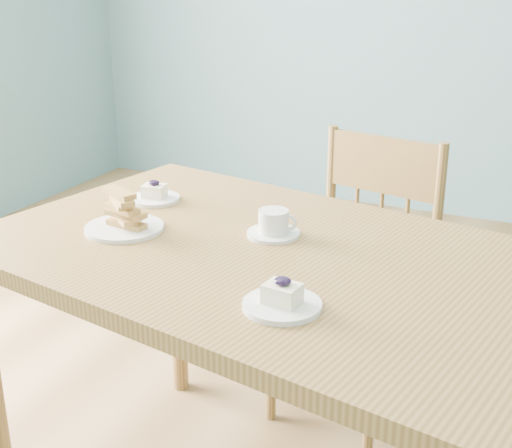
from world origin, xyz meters
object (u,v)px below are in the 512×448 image
at_px(biscotti_plate, 124,217).
at_px(coffee_cup, 274,225).
at_px(cheesecake_plate_far, 154,195).
at_px(cheesecake_plate_near, 282,300).
at_px(dining_table, 289,288).
at_px(dining_chair, 357,281).

bearing_deg(biscotti_plate, coffee_cup, 19.32).
bearing_deg(biscotti_plate, cheesecake_plate_far, 104.21).
distance_m(cheesecake_plate_near, cheesecake_plate_far, 0.72).
distance_m(cheesecake_plate_near, biscotti_plate, 0.56).
bearing_deg(dining_table, biscotti_plate, -166.99).
bearing_deg(biscotti_plate, cheesecake_plate_near, -23.07).
distance_m(coffee_cup, biscotti_plate, 0.37).
xyz_separation_m(dining_chair, cheesecake_plate_far, (-0.47, -0.41, 0.34)).
distance_m(dining_table, cheesecake_plate_near, 0.27).
bearing_deg(dining_table, dining_chair, 102.32).
bearing_deg(biscotti_plate, dining_chair, 56.95).
xyz_separation_m(cheesecake_plate_far, coffee_cup, (0.40, -0.10, 0.01)).
relative_size(dining_table, cheesecake_plate_near, 10.49).
relative_size(dining_table, coffee_cup, 12.52).
xyz_separation_m(dining_chair, cheesecake_plate_near, (0.10, -0.85, 0.34)).
relative_size(dining_chair, cheesecake_plate_near, 5.97).
bearing_deg(cheesecake_plate_near, biscotti_plate, 156.93).
height_order(coffee_cup, biscotti_plate, biscotti_plate).
relative_size(cheesecake_plate_far, biscotti_plate, 0.72).
height_order(dining_table, biscotti_plate, biscotti_plate).
height_order(cheesecake_plate_near, cheesecake_plate_far, cheesecake_plate_near).
bearing_deg(cheesecake_plate_near, coffee_cup, 116.17).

